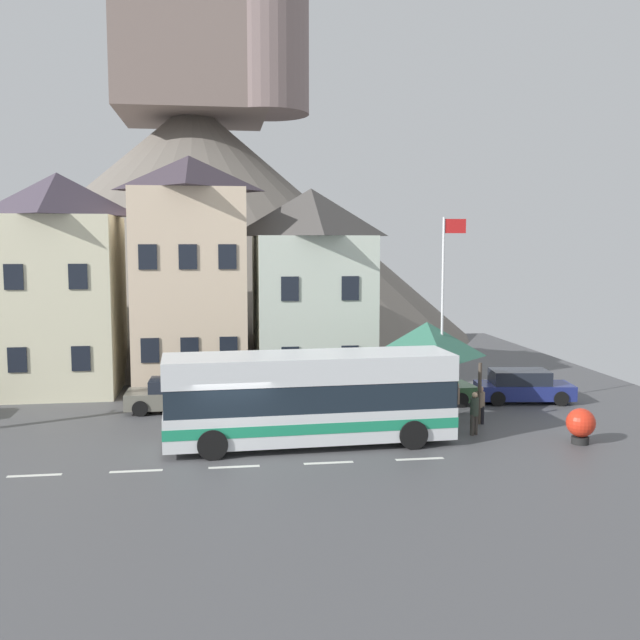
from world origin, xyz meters
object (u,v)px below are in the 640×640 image
townhouse_00 (60,283)px  townhouse_02 (311,287)px  flagpole (444,304)px  harbour_buoy (581,424)px  parked_car_03 (419,390)px  public_bench (376,397)px  hilltop_castle (195,212)px  bus_shelter (427,340)px  townhouse_01 (191,273)px  parked_car_01 (175,395)px  pedestrian_01 (480,403)px  pedestrian_00 (436,403)px  parked_car_00 (523,386)px  transit_bus (309,399)px  pedestrian_02 (474,412)px  pedestrian_03 (456,400)px

townhouse_00 → townhouse_02: bearing=1.7°
flagpole → harbour_buoy: flagpole is taller
townhouse_02 → parked_car_03: 8.03m
public_bench → hilltop_castle: bearing=106.8°
townhouse_00 → bus_shelter: bearing=-24.9°
townhouse_00 → townhouse_01: size_ratio=0.92×
parked_car_01 → hilltop_castle: bearing=-89.4°
hilltop_castle → pedestrian_01: bearing=-68.9°
parked_car_01 → pedestrian_00: pedestrian_00 is taller
pedestrian_00 → pedestrian_01: bearing=8.7°
townhouse_02 → harbour_buoy: bearing=-57.6°
bus_shelter → parked_car_00: bearing=20.8°
townhouse_02 → bus_shelter: (3.71, -7.58, -1.72)m
townhouse_01 → harbour_buoy: size_ratio=8.85×
parked_car_01 → parked_car_03: size_ratio=0.84×
public_bench → pedestrian_00: bearing=-65.5°
pedestrian_00 → townhouse_02: bearing=110.7°
townhouse_01 → bus_shelter: size_ratio=2.90×
bus_shelter → pedestrian_00: bus_shelter is taller
hilltop_castle → transit_bus: 33.38m
pedestrian_00 → bus_shelter: bearing=85.3°
transit_bus → pedestrian_01: (6.95, 1.99, -0.80)m
hilltop_castle → pedestrian_02: bearing=-71.2°
bus_shelter → pedestrian_02: bearing=-74.1°
parked_car_03 → flagpole: flagpole is taller
parked_car_01 → harbour_buoy: bearing=154.7°
townhouse_01 → parked_car_00: 16.35m
townhouse_01 → townhouse_02: townhouse_01 is taller
public_bench → pedestrian_03: bearing=-50.3°
townhouse_00 → townhouse_01: townhouse_01 is taller
townhouse_02 → pedestrian_01: townhouse_02 is taller
parked_car_01 → townhouse_00: bearing=-41.0°
townhouse_00 → parked_car_01: 8.58m
pedestrian_01 → harbour_buoy: pedestrian_01 is taller
parked_car_00 → flagpole: bearing=-145.5°
parked_car_00 → pedestrian_01: 4.72m
townhouse_01 → townhouse_02: (5.87, 0.01, -0.74)m
pedestrian_02 → harbour_buoy: 3.67m
flagpole → parked_car_03: bearing=97.9°
pedestrian_02 → pedestrian_00: bearing=128.7°
pedestrian_00 → pedestrian_01: size_ratio=1.07×
townhouse_01 → flagpole: bearing=-37.7°
hilltop_castle → pedestrian_02: hilltop_castle is taller
townhouse_01 → pedestrian_02: 15.72m
flagpole → harbour_buoy: 6.93m
parked_car_03 → harbour_buoy: (3.89, -6.81, 0.06)m
pedestrian_01 → pedestrian_03: pedestrian_03 is taller
parked_car_00 → bus_shelter: bearing=-151.4°
transit_bus → parked_car_00: bearing=25.6°
parked_car_03 → pedestrian_03: pedestrian_03 is taller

